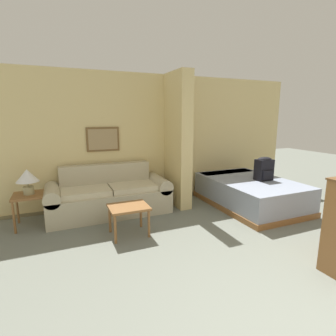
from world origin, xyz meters
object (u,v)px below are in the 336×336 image
backpack (264,168)px  table_lamp (27,177)px  bed (249,192)px  couch (109,196)px  coffee_table (129,210)px

backpack → table_lamp: bearing=170.1°
table_lamp → backpack: size_ratio=0.89×
bed → table_lamp: bearing=171.7°
backpack → couch: bearing=164.4°
bed → backpack: bearing=-35.2°
couch → bed: 2.75m
couch → backpack: bearing=-15.6°
couch → table_lamp: size_ratio=5.34×
couch → coffee_table: couch is taller
table_lamp → bed: table_lamp is taller
bed → backpack: size_ratio=4.54×
coffee_table → bed: size_ratio=0.28×
couch → coffee_table: size_ratio=3.77×
table_lamp → backpack: backpack is taller
coffee_table → backpack: (2.78, 0.22, 0.38)m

